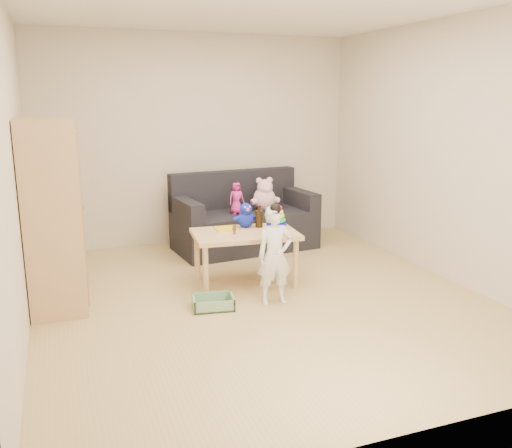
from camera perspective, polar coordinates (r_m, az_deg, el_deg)
name	(u,v)px	position (r m, az deg, el deg)	size (l,w,h in m)	color
room	(261,159)	(4.80, 0.48, 6.88)	(4.50, 4.50, 4.50)	tan
wardrobe	(52,214)	(5.08, -20.66, 0.98)	(0.46, 0.92, 1.65)	tan
sofa	(245,230)	(6.65, -1.18, -0.64)	(1.67, 0.84, 0.47)	black
play_table	(245,258)	(5.40, -1.15, -3.59)	(1.01, 0.64, 0.53)	#DAAD78
storage_bin	(213,302)	(4.87, -4.53, -8.22)	(0.36, 0.27, 0.11)	gray
toddler	(275,257)	(4.86, 2.00, -3.46)	(0.32, 0.21, 0.87)	white
pink_bear	(264,196)	(6.66, 0.87, 2.94)	(0.30, 0.25, 0.34)	#FFBBD1
doll	(236,198)	(6.43, -2.07, 2.70)	(0.19, 0.13, 0.37)	#E82B9D
ring_stacker	(277,219)	(5.45, 2.18, 0.48)	(0.21, 0.21, 0.24)	yellow
brown_bottle	(259,218)	(5.51, 0.32, 0.63)	(0.08, 0.08, 0.22)	black
blue_plush	(246,215)	(5.50, -1.11, 0.98)	(0.21, 0.17, 0.26)	#1728D2
wooden_figure	(234,229)	(5.24, -2.28, -0.55)	(0.04, 0.03, 0.10)	brown
yellow_book	(226,229)	(5.44, -3.17, -0.48)	(0.21, 0.21, 0.02)	yellow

